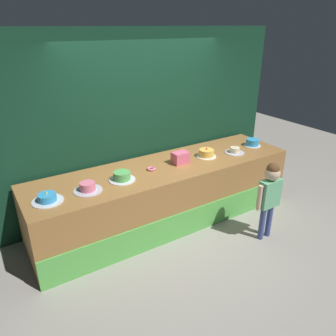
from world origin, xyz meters
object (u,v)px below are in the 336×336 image
(cake_far_right, at_px, (252,143))
(child_figure, at_px, (270,191))
(donut, at_px, (151,169))
(cake_center_left, at_px, (122,176))
(cake_right, at_px, (235,151))
(pink_box, at_px, (180,158))
(cake_far_left, at_px, (47,198))
(cake_center_right, at_px, (206,153))
(cake_left, at_px, (88,187))

(cake_far_right, bearing_deg, child_figure, -124.93)
(donut, relative_size, cake_center_left, 0.36)
(cake_right, height_order, cake_far_right, cake_right)
(pink_box, relative_size, cake_far_left, 0.66)
(donut, bearing_deg, cake_far_left, -174.77)
(cake_center_right, height_order, cake_right, cake_center_right)
(child_figure, xyz_separation_m, cake_right, (0.27, 0.97, 0.19))
(cake_right, relative_size, cake_far_right, 1.09)
(cake_left, distance_m, cake_center_right, 1.88)
(child_figure, height_order, cake_center_right, child_figure)
(cake_left, bearing_deg, cake_far_left, -179.63)
(cake_far_right, bearing_deg, cake_right, -169.08)
(pink_box, height_order, cake_center_right, pink_box)
(cake_far_right, bearing_deg, cake_far_left, -178.47)
(cake_far_left, distance_m, cake_right, 2.81)
(cake_far_left, bearing_deg, cake_right, -0.05)
(cake_far_left, distance_m, cake_center_right, 2.35)
(cake_center_left, relative_size, cake_right, 1.13)
(cake_far_left, bearing_deg, child_figure, -20.91)
(cake_center_left, bearing_deg, cake_center_right, 2.29)
(pink_box, height_order, cake_far_left, pink_box)
(cake_far_left, height_order, cake_left, cake_far_left)
(cake_center_left, xyz_separation_m, cake_far_right, (2.34, 0.04, 0.00))
(cake_center_left, height_order, cake_far_right, cake_center_left)
(cake_far_left, xyz_separation_m, cake_far_right, (3.28, 0.09, 0.01))
(cake_left, xyz_separation_m, cake_far_right, (2.81, 0.08, 0.01))
(cake_far_left, relative_size, cake_far_right, 1.27)
(cake_center_right, bearing_deg, cake_left, -176.79)
(cake_right, xyz_separation_m, cake_far_right, (0.47, 0.09, 0.02))
(pink_box, bearing_deg, cake_left, -175.56)
(child_figure, bearing_deg, cake_right, 74.38)
(cake_far_left, bearing_deg, cake_left, 0.37)
(child_figure, xyz_separation_m, cake_left, (-2.07, 0.97, 0.20))
(pink_box, bearing_deg, cake_far_right, -0.99)
(pink_box, height_order, cake_right, pink_box)
(cake_left, height_order, cake_right, cake_right)
(pink_box, distance_m, cake_right, 0.95)
(cake_far_left, xyz_separation_m, cake_center_left, (0.94, 0.05, 0.01))
(donut, height_order, cake_center_right, cake_center_right)
(pink_box, distance_m, cake_center_right, 0.47)
(cake_center_right, bearing_deg, donut, 178.75)
(pink_box, relative_size, cake_center_left, 0.68)
(cake_right, bearing_deg, cake_center_left, 178.33)
(cake_far_left, distance_m, cake_center_left, 0.94)
(child_figure, xyz_separation_m, donut, (-1.14, 1.10, 0.17))
(cake_center_right, relative_size, cake_right, 1.00)
(donut, height_order, cake_right, cake_right)
(donut, bearing_deg, cake_center_left, -170.69)
(cake_far_left, xyz_separation_m, cake_right, (2.81, -0.00, -0.00))
(child_figure, distance_m, cake_center_left, 1.91)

